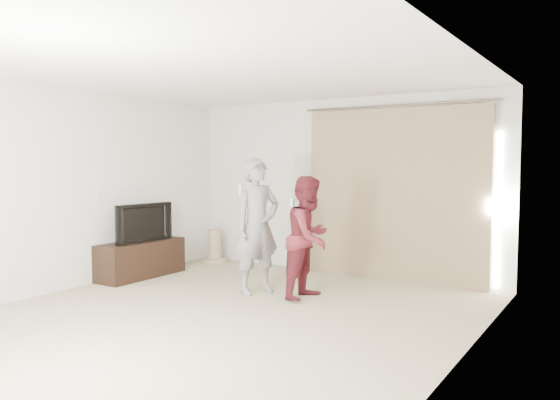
% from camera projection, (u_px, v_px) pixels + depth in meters
% --- Properties ---
extents(floor, '(5.50, 5.50, 0.00)m').
position_uv_depth(floor, '(224.00, 316.00, 5.91)').
color(floor, tan).
rests_on(floor, ground).
extents(wall_back, '(5.00, 0.04, 2.60)m').
position_uv_depth(wall_back, '(339.00, 186.00, 8.13)').
color(wall_back, white).
rests_on(wall_back, ground).
extents(wall_left, '(0.04, 5.50, 2.60)m').
position_uv_depth(wall_left, '(74.00, 190.00, 7.16)').
color(wall_left, white).
rests_on(wall_left, ground).
extents(ceiling, '(5.00, 5.50, 0.01)m').
position_uv_depth(ceiling, '(222.00, 73.00, 5.73)').
color(ceiling, white).
rests_on(ceiling, wall_back).
extents(curtain, '(2.80, 0.11, 2.46)m').
position_uv_depth(curtain, '(395.00, 195.00, 7.58)').
color(curtain, '#A28063').
rests_on(curtain, ground).
extents(tv_console, '(0.47, 1.35, 0.52)m').
position_uv_depth(tv_console, '(141.00, 259.00, 7.89)').
color(tv_console, black).
rests_on(tv_console, ground).
extents(tv, '(0.22, 0.96, 0.55)m').
position_uv_depth(tv, '(140.00, 222.00, 7.85)').
color(tv, black).
rests_on(tv, tv_console).
extents(scratching_post, '(0.41, 0.41, 0.55)m').
position_uv_depth(scratching_post, '(215.00, 249.00, 9.04)').
color(scratching_post, tan).
rests_on(scratching_post, ground).
extents(person_man, '(0.62, 0.73, 1.71)m').
position_uv_depth(person_man, '(257.00, 226.00, 6.88)').
color(person_man, gray).
rests_on(person_man, ground).
extents(person_woman, '(0.57, 0.73, 1.49)m').
position_uv_depth(person_woman, '(309.00, 237.00, 6.64)').
color(person_woman, maroon).
rests_on(person_woman, ground).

